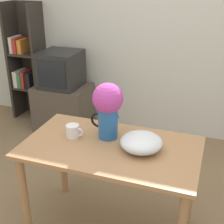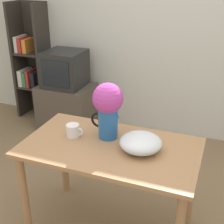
{
  "view_description": "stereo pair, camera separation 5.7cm",
  "coord_description": "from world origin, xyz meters",
  "px_view_note": "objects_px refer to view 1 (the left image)",
  "views": [
    {
      "loc": [
        0.62,
        -1.71,
        1.91
      ],
      "look_at": [
        -0.06,
        0.22,
        0.98
      ],
      "focal_mm": 50.0,
      "sensor_mm": 36.0,
      "label": 1
    },
    {
      "loc": [
        0.68,
        -1.69,
        1.91
      ],
      "look_at": [
        -0.06,
        0.22,
        0.98
      ],
      "focal_mm": 50.0,
      "sensor_mm": 36.0,
      "label": 2
    }
  ],
  "objects_px": {
    "coffee_mug": "(73,131)",
    "tv_set": "(61,69)",
    "flower_vase": "(108,106)",
    "white_bowl": "(141,142)"
  },
  "relations": [
    {
      "from": "tv_set",
      "to": "coffee_mug",
      "type": "bearing_deg",
      "value": -58.99
    },
    {
      "from": "white_bowl",
      "to": "flower_vase",
      "type": "bearing_deg",
      "value": 161.28
    },
    {
      "from": "flower_vase",
      "to": "coffee_mug",
      "type": "bearing_deg",
      "value": -161.44
    },
    {
      "from": "coffee_mug",
      "to": "white_bowl",
      "type": "height_order",
      "value": "white_bowl"
    },
    {
      "from": "coffee_mug",
      "to": "flower_vase",
      "type": "bearing_deg",
      "value": 18.56
    },
    {
      "from": "flower_vase",
      "to": "white_bowl",
      "type": "distance_m",
      "value": 0.36
    },
    {
      "from": "flower_vase",
      "to": "tv_set",
      "type": "height_order",
      "value": "flower_vase"
    },
    {
      "from": "coffee_mug",
      "to": "tv_set",
      "type": "distance_m",
      "value": 1.67
    },
    {
      "from": "coffee_mug",
      "to": "tv_set",
      "type": "bearing_deg",
      "value": 121.01
    },
    {
      "from": "white_bowl",
      "to": "tv_set",
      "type": "height_order",
      "value": "tv_set"
    }
  ]
}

